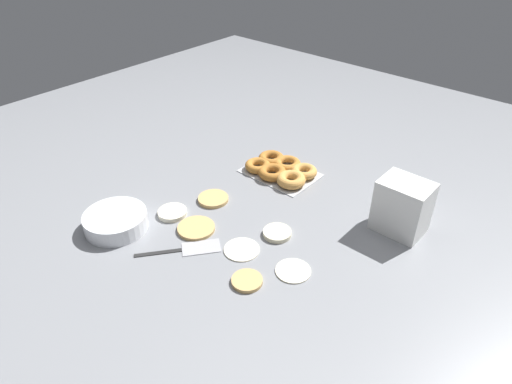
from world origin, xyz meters
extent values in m
plane|color=gray|center=(0.00, 0.00, 0.00)|extent=(3.00, 3.00, 0.00)
cylinder|color=tan|center=(0.17, 0.02, 0.01)|extent=(0.10, 0.10, 0.01)
cylinder|color=silver|center=(-0.08, 0.14, 0.00)|extent=(0.11, 0.11, 0.01)
cylinder|color=silver|center=(-0.24, 0.11, 0.00)|extent=(0.10, 0.10, 0.01)
cylinder|color=tan|center=(0.09, 0.16, 0.01)|extent=(0.12, 0.12, 0.01)
cylinder|color=beige|center=(-0.11, 0.02, 0.01)|extent=(0.09, 0.09, 0.01)
cylinder|color=silver|center=(0.21, 0.16, 0.01)|extent=(0.09, 0.09, 0.02)
cylinder|color=tan|center=(-0.18, 0.23, 0.01)|extent=(0.08, 0.08, 0.01)
cube|color=#ADAFB5|center=(0.10, -0.27, 0.00)|extent=(0.27, 0.19, 0.01)
torus|color=#D19347|center=(0.03, -0.31, 0.02)|extent=(0.09, 0.09, 0.03)
torus|color=#B7752D|center=(0.11, -0.31, 0.02)|extent=(0.10, 0.10, 0.03)
torus|color=#AD6B28|center=(0.18, -0.30, 0.02)|extent=(0.10, 0.10, 0.03)
torus|color=#D19347|center=(0.03, -0.23, 0.02)|extent=(0.10, 0.10, 0.03)
torus|color=#AD6B28|center=(0.11, -0.23, 0.02)|extent=(0.10, 0.10, 0.03)
torus|color=#B7752D|center=(0.18, -0.23, 0.02)|extent=(0.10, 0.10, 0.03)
cylinder|color=white|center=(0.29, 0.32, 0.03)|extent=(0.19, 0.19, 0.05)
cube|color=white|center=(-0.37, -0.25, 0.01)|extent=(0.15, 0.12, 0.03)
cube|color=white|center=(-0.37, -0.25, 0.04)|extent=(0.15, 0.12, 0.03)
cube|color=white|center=(-0.37, -0.25, 0.07)|extent=(0.15, 0.12, 0.03)
cube|color=white|center=(-0.37, -0.25, 0.10)|extent=(0.15, 0.12, 0.03)
cube|color=white|center=(-0.37, -0.25, 0.13)|extent=(0.15, 0.12, 0.03)
cube|color=white|center=(-0.37, -0.25, 0.16)|extent=(0.15, 0.12, 0.03)
cube|color=black|center=(0.10, 0.31, 0.00)|extent=(0.10, 0.12, 0.01)
cube|color=#A8A8AD|center=(0.02, 0.21, 0.00)|extent=(0.12, 0.13, 0.01)
camera|label=1|loc=(-0.77, 0.87, 0.89)|focal=32.00mm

